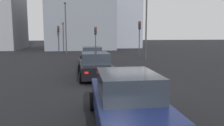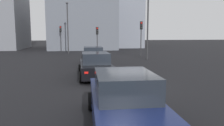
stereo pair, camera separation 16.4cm
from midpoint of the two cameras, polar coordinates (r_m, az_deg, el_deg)
ground_plane at (r=11.49m, az=5.67°, el=-6.51°), size 160.00×160.00×0.20m
car_silver_right_lead at (r=19.15m, az=-4.78°, el=1.82°), size 4.33×2.06×1.59m
car_black_right_second at (r=13.47m, az=-4.07°, el=-0.67°), size 4.60×2.09×1.57m
car_navy_right_third at (r=6.41m, az=3.80°, el=-9.86°), size 4.79×2.13×1.65m
traffic_light_near_left at (r=25.15m, az=7.88°, el=8.17°), size 0.33×0.30×4.10m
traffic_light_near_right at (r=33.92m, az=-13.22°, el=7.64°), size 0.32×0.29×3.87m
traffic_light_far_left at (r=26.45m, az=-3.73°, el=7.33°), size 0.32×0.29×3.52m
street_lamp_kerbside at (r=22.98m, az=9.62°, el=11.28°), size 0.56×0.36×7.08m
street_lamp_far at (r=30.50m, az=-11.45°, el=10.19°), size 0.56×0.36×6.93m
building_facade_left at (r=45.11m, az=2.66°, el=10.49°), size 9.79×6.99×9.80m
building_facade_center at (r=42.11m, az=-7.67°, el=9.95°), size 14.69×11.42×8.81m
building_facade_right at (r=44.33m, az=-26.77°, el=14.18°), size 11.32×6.85×16.65m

